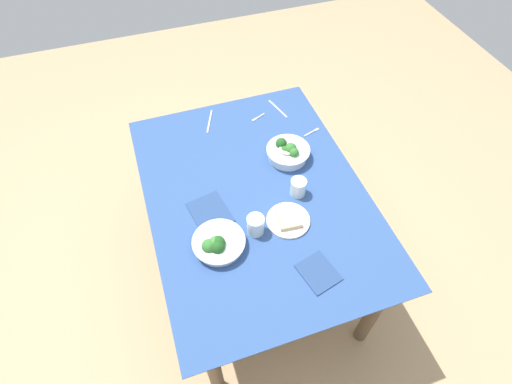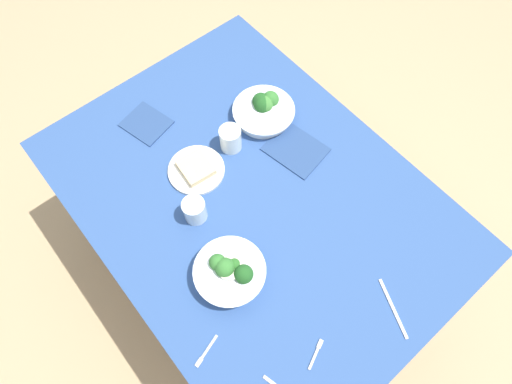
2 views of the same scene
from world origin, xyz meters
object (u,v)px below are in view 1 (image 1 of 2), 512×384
(broccoli_bowl_far, at_px, (288,152))
(table_knife_left, at_px, (210,121))
(napkin_folded_lower, at_px, (210,212))
(fork_by_far_bowl, at_px, (312,132))
(table_knife_right, at_px, (278,109))
(water_glass_side, at_px, (298,187))
(napkin_folded_upper, at_px, (318,272))
(bread_side_plate, at_px, (288,220))
(fork_by_near_bowl, at_px, (258,118))
(broccoli_bowl_near, at_px, (218,244))
(water_glass_center, at_px, (256,225))

(broccoli_bowl_far, height_order, table_knife_left, broccoli_bowl_far)
(table_knife_left, bearing_deg, napkin_folded_lower, 7.82)
(fork_by_far_bowl, relative_size, table_knife_right, 0.57)
(broccoli_bowl_far, relative_size, water_glass_side, 2.52)
(broccoli_bowl_far, xyz_separation_m, table_knife_left, (-0.41, -0.33, -0.04))
(water_glass_side, xyz_separation_m, napkin_folded_upper, (0.44, -0.08, -0.04))
(broccoli_bowl_far, height_order, bread_side_plate, broccoli_bowl_far)
(bread_side_plate, bearing_deg, napkin_folded_lower, -116.02)
(fork_by_far_bowl, height_order, fork_by_near_bowl, same)
(broccoli_bowl_near, distance_m, napkin_folded_lower, 0.20)
(broccoli_bowl_near, distance_m, table_knife_right, 1.00)
(water_glass_center, height_order, table_knife_left, water_glass_center)
(napkin_folded_lower, bearing_deg, napkin_folded_upper, 38.36)
(napkin_folded_upper, bearing_deg, bread_side_plate, -175.24)
(broccoli_bowl_near, height_order, fork_by_far_bowl, broccoli_bowl_near)
(broccoli_bowl_near, relative_size, fork_by_near_bowl, 2.62)
(table_knife_left, bearing_deg, broccoli_bowl_near, 10.28)
(fork_by_near_bowl, relative_size, napkin_folded_upper, 0.55)
(table_knife_left, bearing_deg, fork_by_near_bowl, 100.01)
(broccoli_bowl_far, distance_m, napkin_folded_lower, 0.54)
(water_glass_center, relative_size, napkin_folded_lower, 0.47)
(bread_side_plate, height_order, water_glass_side, water_glass_side)
(water_glass_side, relative_size, table_knife_right, 0.50)
(bread_side_plate, relative_size, fork_by_far_bowl, 1.97)
(napkin_folded_lower, bearing_deg, fork_by_near_bowl, 142.53)
(broccoli_bowl_near, height_order, napkin_folded_lower, broccoli_bowl_near)
(table_knife_left, bearing_deg, broccoli_bowl_far, 60.59)
(water_glass_center, height_order, table_knife_right, water_glass_center)
(water_glass_center, relative_size, table_knife_right, 0.54)
(broccoli_bowl_near, xyz_separation_m, table_knife_left, (-0.83, 0.18, -0.03))
(broccoli_bowl_far, bearing_deg, table_knife_right, 166.79)
(water_glass_side, distance_m, fork_by_far_bowl, 0.46)
(water_glass_center, distance_m, fork_by_far_bowl, 0.74)
(broccoli_bowl_near, height_order, table_knife_right, broccoli_bowl_near)
(broccoli_bowl_near, bearing_deg, napkin_folded_upper, 55.57)
(fork_by_far_bowl, distance_m, fork_by_near_bowl, 0.33)
(water_glass_side, height_order, table_knife_left, water_glass_side)
(broccoli_bowl_far, relative_size, fork_by_near_bowl, 2.52)
(fork_by_far_bowl, xyz_separation_m, napkin_folded_upper, (0.82, -0.33, 0.00))
(table_knife_left, bearing_deg, water_glass_side, 45.68)
(table_knife_right, bearing_deg, broccoli_bowl_far, -28.16)
(table_knife_left, xyz_separation_m, napkin_folded_upper, (1.09, 0.20, 0.00))
(broccoli_bowl_near, bearing_deg, water_glass_center, 99.77)
(bread_side_plate, distance_m, napkin_folded_upper, 0.30)
(table_knife_left, distance_m, table_knife_right, 0.42)
(fork_by_near_bowl, height_order, table_knife_right, same)
(bread_side_plate, distance_m, fork_by_near_bowl, 0.75)
(bread_side_plate, distance_m, fork_by_far_bowl, 0.63)
(broccoli_bowl_near, relative_size, napkin_folded_upper, 1.43)
(water_glass_center, bearing_deg, water_glass_side, 118.29)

